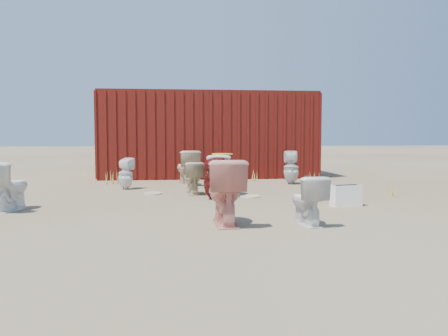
{
  "coord_description": "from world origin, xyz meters",
  "views": [
    {
      "loc": [
        -0.85,
        -7.65,
        1.13
      ],
      "look_at": [
        0.0,
        0.6,
        0.55
      ],
      "focal_mm": 35.0,
      "sensor_mm": 36.0,
      "label": 1
    }
  ],
  "objects": [
    {
      "name": "weed_clump_d",
      "position": [
        -0.5,
        3.18,
        0.14
      ],
      "size": [
        0.3,
        0.3,
        0.28
      ],
      "primitive_type": "cone",
      "color": "tan",
      "rests_on": "ground"
    },
    {
      "name": "toilet_back_e",
      "position": [
        1.85,
        2.67,
        0.4
      ],
      "size": [
        0.42,
        0.43,
        0.81
      ],
      "primitive_type": "imported",
      "rotation": [
        0.0,
        0.0,
        2.96
      ],
      "color": "silver",
      "rests_on": "ground"
    },
    {
      "name": "loose_lid_near",
      "position": [
        0.49,
        0.5,
        0.01
      ],
      "size": [
        0.54,
        0.6,
        0.02
      ],
      "primitive_type": "ellipsoid",
      "rotation": [
        0.0,
        0.0,
        -0.4
      ],
      "color": "beige",
      "rests_on": "ground"
    },
    {
      "name": "toilet_front_a",
      "position": [
        -3.48,
        -0.65,
        0.38
      ],
      "size": [
        0.6,
        0.83,
        0.77
      ],
      "primitive_type": "imported",
      "rotation": [
        0.0,
        0.0,
        2.9
      ],
      "color": "white",
      "rests_on": "ground"
    },
    {
      "name": "loose_tank",
      "position": [
        1.89,
        -0.75,
        0.17
      ],
      "size": [
        0.53,
        0.28,
        0.35
      ],
      "primitive_type": "cube",
      "rotation": [
        0.0,
        0.0,
        0.17
      ],
      "color": "white",
      "rests_on": "ground"
    },
    {
      "name": "shipping_container",
      "position": [
        0.0,
        5.2,
        1.2
      ],
      "size": [
        6.0,
        2.4,
        2.4
      ],
      "primitive_type": "cube",
      "color": "#48120C",
      "rests_on": "ground"
    },
    {
      "name": "loose_lid_far",
      "position": [
        -1.38,
        1.15,
        0.01
      ],
      "size": [
        0.42,
        0.51,
        0.02
      ],
      "primitive_type": "ellipsoid",
      "rotation": [
        0.0,
        0.0,
        0.14
      ],
      "color": "#C7B290",
      "rests_on": "ground"
    },
    {
      "name": "toilet_back_beige_left",
      "position": [
        -0.67,
        2.7,
        0.41
      ],
      "size": [
        0.65,
        0.9,
        0.83
      ],
      "primitive_type": "imported",
      "rotation": [
        0.0,
        0.0,
        3.4
      ],
      "color": "beige",
      "rests_on": "ground"
    },
    {
      "name": "weed_clump_c",
      "position": [
        2.34,
        2.62,
        0.14
      ],
      "size": [
        0.36,
        0.36,
        0.28
      ],
      "primitive_type": "cone",
      "color": "tan",
      "rests_on": "ground"
    },
    {
      "name": "weed_clump_f",
      "position": [
        3.3,
        0.33,
        0.12
      ],
      "size": [
        0.28,
        0.28,
        0.24
      ],
      "primitive_type": "cone",
      "color": "tan",
      "rests_on": "ground"
    },
    {
      "name": "toilet_back_beige_right",
      "position": [
        -0.59,
        1.01,
        0.33
      ],
      "size": [
        0.44,
        0.68,
        0.65
      ],
      "primitive_type": "imported",
      "rotation": [
        0.0,
        0.0,
        3.27
      ],
      "color": "beige",
      "rests_on": "ground"
    },
    {
      "name": "toilet_back_yellowlid",
      "position": [
        -0.02,
        0.79,
        0.4
      ],
      "size": [
        0.66,
        0.88,
        0.8
      ],
      "primitive_type": "imported",
      "rotation": [
        0.0,
        0.0,
        2.84
      ],
      "color": "white",
      "rests_on": "ground"
    },
    {
      "name": "weed_clump_a",
      "position": [
        -2.45,
        3.17,
        0.16
      ],
      "size": [
        0.36,
        0.36,
        0.32
      ],
      "primitive_type": "cone",
      "color": "tan",
      "rests_on": "ground"
    },
    {
      "name": "weed_clump_e",
      "position": [
        1.06,
        3.45,
        0.14
      ],
      "size": [
        0.34,
        0.34,
        0.28
      ],
      "primitive_type": "cone",
      "color": "tan",
      "rests_on": "ground"
    },
    {
      "name": "toilet_front_maroon",
      "position": [
        -0.24,
        0.26,
        0.38
      ],
      "size": [
        0.49,
        0.49,
        0.77
      ],
      "primitive_type": "imported",
      "rotation": [
        0.0,
        0.0,
        2.53
      ],
      "color": "#5C110F",
      "rests_on": "ground"
    },
    {
      "name": "yellow_lid",
      "position": [
        -0.02,
        0.79,
        0.81
      ],
      "size": [
        0.4,
        0.5,
        0.02
      ],
      "primitive_type": "ellipsoid",
      "color": "gold",
      "rests_on": "toilet_back_yellowlid"
    },
    {
      "name": "toilet_front_c",
      "position": [
        0.79,
        -2.2,
        0.32
      ],
      "size": [
        0.44,
        0.67,
        0.64
      ],
      "primitive_type": "imported",
      "rotation": [
        0.0,
        0.0,
        3.27
      ],
      "color": "white",
      "rests_on": "ground"
    },
    {
      "name": "toilet_front_pink",
      "position": [
        -0.26,
        -2.07,
        0.43
      ],
      "size": [
        0.5,
        0.85,
        0.86
      ],
      "primitive_type": "imported",
      "rotation": [
        0.0,
        0.0,
        3.17
      ],
      "color": "#EA9387",
      "rests_on": "ground"
    },
    {
      "name": "weed_clump_b",
      "position": [
        0.38,
        2.64,
        0.16
      ],
      "size": [
        0.32,
        0.32,
        0.32
      ],
      "primitive_type": "cone",
      "color": "tan",
      "rests_on": "ground"
    },
    {
      "name": "toilet_back_a",
      "position": [
        -2.01,
        2.0,
        0.34
      ],
      "size": [
        0.41,
        0.41,
        0.69
      ],
      "primitive_type": "imported",
      "rotation": [
        0.0,
        0.0,
        2.76
      ],
      "color": "white",
      "rests_on": "ground"
    },
    {
      "name": "ground",
      "position": [
        0.0,
        0.0,
        0.0
      ],
      "size": [
        100.0,
        100.0,
        0.0
      ],
      "primitive_type": "plane",
      "color": "brown",
      "rests_on": "ground"
    }
  ]
}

